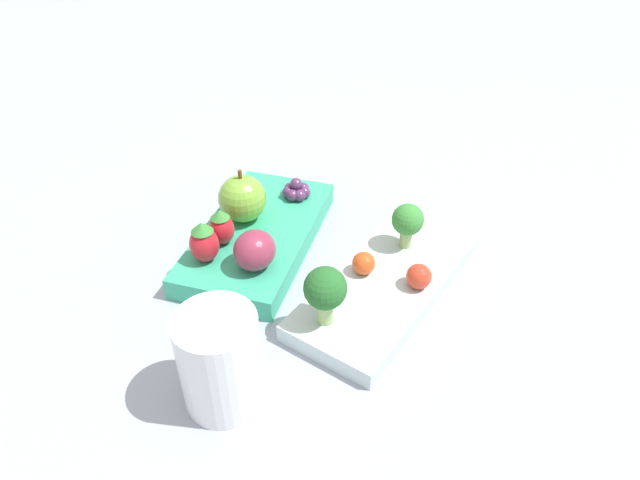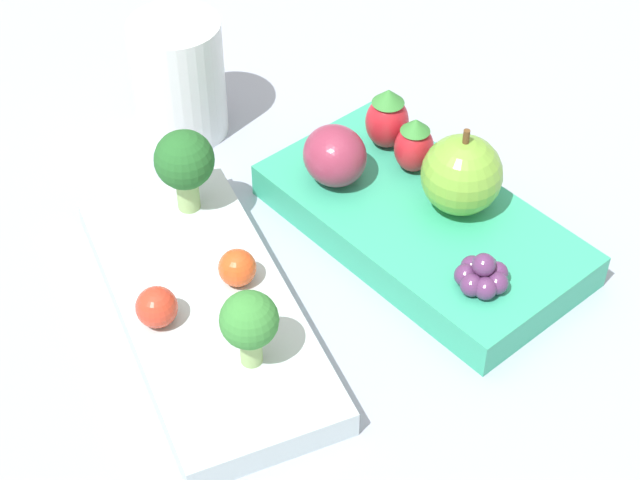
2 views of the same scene
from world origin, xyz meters
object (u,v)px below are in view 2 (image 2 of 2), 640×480
at_px(apple, 462,175).
at_px(strawberry_1, 387,118).
at_px(cherry_tomato_1, 237,268).
at_px(broccoli_floret_0, 249,322).
at_px(broccoli_floret_1, 185,162).
at_px(strawberry_0, 414,145).
at_px(plum, 335,156).
at_px(grape_cluster, 482,275).
at_px(bento_box_savoury, 206,310).
at_px(bento_box_fruit, 426,228).
at_px(cherry_tomato_0, 157,307).
at_px(drinking_cup, 178,78).

relative_size(apple, strawberry_1, 1.35).
relative_size(cherry_tomato_1, strawberry_1, 0.51).
height_order(broccoli_floret_0, broccoli_floret_1, broccoli_floret_1).
bearing_deg(strawberry_0, strawberry_1, 0.95).
distance_m(plum, grape_cluster, 0.13).
xyz_separation_m(cherry_tomato_1, apple, (-0.02, -0.15, 0.02)).
relative_size(bento_box_savoury, grape_cluster, 7.30).
xyz_separation_m(strawberry_0, strawberry_1, (0.03, 0.00, 0.00)).
distance_m(bento_box_fruit, cherry_tomato_0, 0.18).
distance_m(broccoli_floret_1, strawberry_0, 0.15).
bearing_deg(bento_box_savoury, plum, -68.87).
bearing_deg(broccoli_floret_0, cherry_tomato_0, 30.54).
height_order(broccoli_floret_1, strawberry_1, broccoli_floret_1).
xyz_separation_m(broccoli_floret_1, grape_cluster, (-0.16, -0.11, -0.02)).
xyz_separation_m(strawberry_1, plum, (-0.01, 0.05, -0.00)).
xyz_separation_m(broccoli_floret_1, drinking_cup, (0.10, -0.04, -0.01)).
height_order(bento_box_fruit, broccoli_floret_1, broccoli_floret_1).
height_order(bento_box_fruit, cherry_tomato_1, cherry_tomato_1).
relative_size(bento_box_savoury, strawberry_1, 5.28).
relative_size(broccoli_floret_1, grape_cluster, 1.79).
distance_m(bento_box_fruit, apple, 0.04).
relative_size(broccoli_floret_0, strawberry_1, 1.11).
bearing_deg(cherry_tomato_0, broccoli_floret_0, -149.46).
xyz_separation_m(cherry_tomato_0, plum, (0.05, -0.15, 0.01)).
relative_size(strawberry_1, plum, 1.02).
bearing_deg(broccoli_floret_0, grape_cluster, -100.15).
xyz_separation_m(broccoli_floret_0, apple, (0.04, -0.17, -0.00)).
xyz_separation_m(bento_box_fruit, drinking_cup, (0.19, 0.08, 0.03)).
bearing_deg(strawberry_1, broccoli_floret_0, 124.20).
height_order(apple, grape_cluster, apple).
bearing_deg(strawberry_0, broccoli_floret_1, 70.59).
relative_size(broccoli_floret_1, strawberry_1, 1.29).
height_order(cherry_tomato_0, apple, apple).
bearing_deg(strawberry_0, apple, -176.08).
bearing_deg(drinking_cup, cherry_tomato_0, 149.95).
distance_m(plum, drinking_cup, 0.14).
distance_m(broccoli_floret_0, cherry_tomato_0, 0.06).
distance_m(bento_box_fruit, drinking_cup, 0.21).
relative_size(apple, drinking_cup, 0.68).
bearing_deg(drinking_cup, plum, -159.62).
bearing_deg(drinking_cup, bento_box_savoury, 157.77).
bearing_deg(bento_box_savoury, strawberry_0, -80.41).
bearing_deg(cherry_tomato_0, grape_cluster, -114.56).
height_order(bento_box_fruit, drinking_cup, drinking_cup).
distance_m(broccoli_floret_1, strawberry_1, 0.14).
xyz_separation_m(broccoli_floret_0, cherry_tomato_1, (0.06, -0.02, -0.02)).
height_order(bento_box_savoury, broccoli_floret_0, broccoli_floret_0).
distance_m(bento_box_savoury, grape_cluster, 0.16).
distance_m(bento_box_fruit, strawberry_1, 0.08).
xyz_separation_m(bento_box_fruit, plum, (0.06, 0.03, 0.03)).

